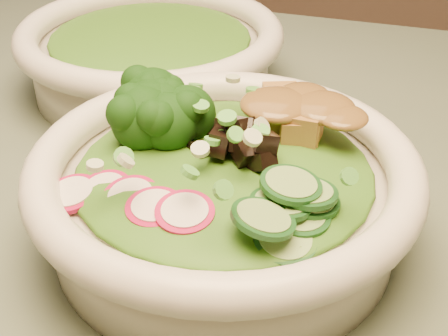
% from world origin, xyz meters
% --- Properties ---
extents(dining_table, '(1.20, 0.80, 0.75)m').
position_xyz_m(dining_table, '(0.00, 0.00, 0.64)').
color(dining_table, black).
rests_on(dining_table, ground).
extents(salad_bowl, '(0.28, 0.28, 0.08)m').
position_xyz_m(salad_bowl, '(-0.07, -0.10, 0.79)').
color(salad_bowl, white).
rests_on(salad_bowl, dining_table).
extents(side_bowl, '(0.28, 0.28, 0.08)m').
position_xyz_m(side_bowl, '(-0.22, 0.12, 0.79)').
color(side_bowl, white).
rests_on(side_bowl, dining_table).
extents(lettuce_bed, '(0.21, 0.21, 0.03)m').
position_xyz_m(lettuce_bed, '(-0.07, -0.10, 0.81)').
color(lettuce_bed, '#235B13').
rests_on(lettuce_bed, salad_bowl).
extents(side_lettuce, '(0.19, 0.19, 0.02)m').
position_xyz_m(side_lettuce, '(-0.22, 0.12, 0.81)').
color(side_lettuce, '#235B13').
rests_on(side_lettuce, side_bowl).
extents(broccoli_florets, '(0.09, 0.08, 0.05)m').
position_xyz_m(broccoli_florets, '(-0.13, -0.06, 0.83)').
color(broccoli_florets, black).
rests_on(broccoli_florets, salad_bowl).
extents(radish_slices, '(0.12, 0.05, 0.02)m').
position_xyz_m(radish_slices, '(-0.11, -0.15, 0.82)').
color(radish_slices, '#B00D42').
rests_on(radish_slices, salad_bowl).
extents(cucumber_slices, '(0.08, 0.08, 0.04)m').
position_xyz_m(cucumber_slices, '(-0.02, -0.13, 0.83)').
color(cucumber_slices, '#91BE69').
rests_on(cucumber_slices, salad_bowl).
extents(mushroom_heap, '(0.08, 0.08, 0.04)m').
position_xyz_m(mushroom_heap, '(-0.07, -0.08, 0.83)').
color(mushroom_heap, black).
rests_on(mushroom_heap, salad_bowl).
extents(tofu_cubes, '(0.10, 0.07, 0.04)m').
position_xyz_m(tofu_cubes, '(-0.04, -0.04, 0.83)').
color(tofu_cubes, '#A57D37').
rests_on(tofu_cubes, salad_bowl).
extents(peanut_sauce, '(0.07, 0.06, 0.02)m').
position_xyz_m(peanut_sauce, '(-0.04, -0.04, 0.84)').
color(peanut_sauce, brown).
rests_on(peanut_sauce, tofu_cubes).
extents(scallion_garnish, '(0.20, 0.20, 0.03)m').
position_xyz_m(scallion_garnish, '(-0.07, -0.10, 0.84)').
color(scallion_garnish, '#54AE3D').
rests_on(scallion_garnish, salad_bowl).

